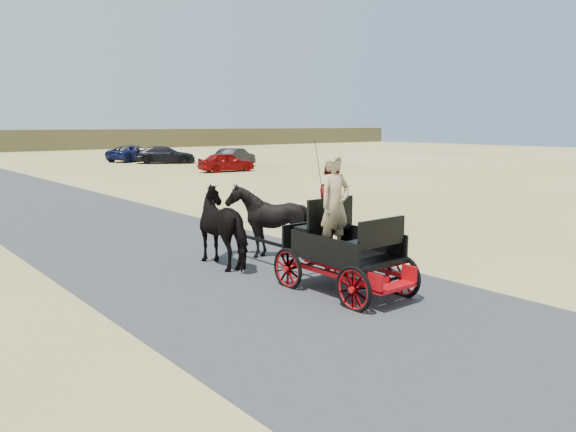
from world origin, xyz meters
TOP-DOWN VIEW (x-y plane):
  - ground at (0.00, 0.00)m, footprint 140.00×140.00m
  - road at (0.00, 0.00)m, footprint 6.00×140.00m
  - carriage at (0.89, -1.13)m, footprint 1.30×2.40m
  - horse_left at (0.34, 1.87)m, footprint 0.91×2.01m
  - horse_right at (1.44, 1.87)m, footprint 1.37×1.54m
  - driver_man at (0.69, -1.08)m, footprint 0.66×0.43m
  - passenger_woman at (1.19, -0.53)m, footprint 0.77×0.60m
  - car_a at (13.63, 22.37)m, footprint 3.81×1.97m
  - car_b at (16.44, 25.60)m, footprint 4.24×3.16m
  - car_c at (14.17, 31.88)m, footprint 4.91×3.98m
  - car_d at (13.34, 35.71)m, footprint 5.21×3.73m

SIDE VIEW (x-z plane):
  - ground at x=0.00m, z-range 0.00..0.00m
  - road at x=0.00m, z-range 0.00..0.01m
  - carriage at x=0.89m, z-range 0.00..0.72m
  - car_a at x=13.63m, z-range 0.00..1.24m
  - car_d at x=13.34m, z-range 0.00..1.32m
  - car_c at x=14.17m, z-range 0.00..1.34m
  - car_b at x=16.44m, z-range 0.00..1.34m
  - horse_left at x=0.34m, z-range 0.00..1.70m
  - horse_right at x=1.44m, z-range 0.00..1.70m
  - passenger_woman at x=1.19m, z-range 0.72..2.30m
  - driver_man at x=0.69m, z-range 0.72..2.52m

